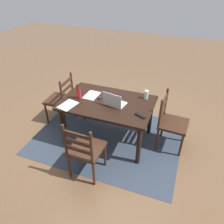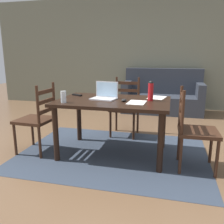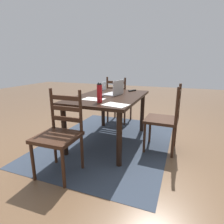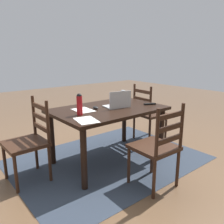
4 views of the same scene
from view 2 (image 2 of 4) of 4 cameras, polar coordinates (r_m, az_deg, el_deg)
The scene contains 15 objects.
ground_plane at distance 3.32m, azimuth 0.26°, elevation -9.80°, with size 14.00×14.00×0.00m, color brown.
area_rug at distance 3.31m, azimuth 0.26°, elevation -9.76°, with size 2.49×1.85×0.01m, color #333D4C.
wall_back at distance 6.17m, azimuth 7.49°, elevation 13.73°, with size 8.00×0.12×2.70m, color #6B6D5B.
dining_table at distance 3.12m, azimuth 0.28°, elevation 1.18°, with size 1.44×0.94×0.74m.
chair_right_near at distance 2.91m, azimuth 19.08°, elevation -4.22°, with size 0.45×0.45×0.95m.
chair_left_near at distance 3.37m, azimuth -17.44°, elevation -1.71°, with size 0.47×0.47×0.95m.
chair_far_head at distance 3.96m, azimuth 3.18°, elevation 1.09°, with size 0.45×0.45×0.95m.
couch at distance 5.73m, azimuth 11.90°, elevation 3.59°, with size 1.80×0.80×1.00m.
laptop at distance 3.17m, azimuth -1.69°, elevation 4.19°, with size 0.35×0.27×0.23m.
water_bottle at distance 3.06m, azimuth 9.23°, elevation 5.11°, with size 0.07×0.07×0.25m.
drinking_glass at distance 2.97m, azimuth -11.52°, elevation 3.57°, with size 0.07×0.07×0.14m, color silver.
computer_mouse at distance 3.00m, azimuth 2.86°, elevation 2.85°, with size 0.06×0.10×0.03m, color black.
tv_remote at distance 3.47m, azimuth -8.33°, elevation 4.06°, with size 0.04×0.17×0.02m, color black.
paper_stack_left at distance 2.94m, azimuth 5.93°, elevation 2.28°, with size 0.21×0.30×0.00m, color white.
paper_stack_right at distance 3.32m, azimuth 10.67°, elevation 3.40°, with size 0.21×0.30×0.00m, color white.
Camera 2 is at (0.72, -2.96, 1.31)m, focal length 38.29 mm.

